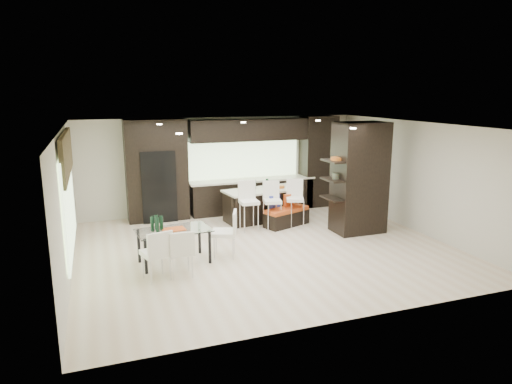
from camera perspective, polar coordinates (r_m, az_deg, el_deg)
name	(u,v)px	position (r m, az deg, el deg)	size (l,w,h in m)	color
ground	(265,248)	(10.22, 1.14, -6.99)	(8.00, 8.00, 0.00)	beige
back_wall	(222,165)	(13.13, -4.26, 3.42)	(8.00, 0.02, 2.70)	beige
left_wall	(66,203)	(9.26, -22.66, -1.33)	(0.02, 7.00, 2.70)	beige
right_wall	(418,177)	(11.85, 19.57, 1.75)	(0.02, 7.00, 2.70)	beige
ceiling	(266,126)	(9.67, 1.21, 8.28)	(8.00, 7.00, 0.02)	white
window_left	(69,201)	(9.45, -22.37, -1.04)	(0.04, 3.20, 1.90)	#B2D199
window_back	(242,157)	(13.23, -1.71, 4.39)	(3.40, 0.04, 1.20)	#B2D199
stone_accent	(66,154)	(9.30, -22.64, 4.37)	(0.08, 3.00, 0.80)	brown
ceiling_spots	(261,126)	(9.90, 0.69, 8.26)	(4.00, 3.00, 0.02)	white
back_cabinetry	(242,166)	(12.96, -1.73, 3.33)	(6.80, 0.68, 2.70)	black
refrigerator	(158,185)	(12.47, -12.20, 0.82)	(0.90, 0.68, 1.90)	black
partition_column	(359,178)	(11.36, 12.80, 1.73)	(1.20, 0.80, 2.70)	black
kitchen_island	(262,205)	(12.26, 0.75, -1.62)	(2.03, 0.87, 0.85)	black
stool_left	(249,211)	(11.34, -0.87, -2.37)	(0.44, 0.44, 1.00)	white
stool_mid	(272,209)	(11.57, 2.04, -2.20)	(0.42, 0.42, 0.96)	white
stool_right	(295,207)	(11.80, 4.87, -1.92)	(0.43, 0.43, 0.97)	white
bench	(287,217)	(11.83, 3.84, -3.11)	(1.22, 0.47, 0.47)	black
floor_vase	(342,206)	(11.57, 10.72, -1.70)	(0.45, 0.45, 1.24)	#404532
dining_table	(174,246)	(9.40, -10.18, -6.71)	(1.44, 0.81, 0.69)	white
chair_near	(181,255)	(8.71, -9.40, -7.73)	(0.46, 0.46, 0.84)	white
chair_far	(156,257)	(8.63, -12.37, -7.88)	(0.48, 0.48, 0.89)	white
chair_end	(224,236)	(9.58, -3.99, -5.51)	(0.49, 0.49, 0.91)	white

